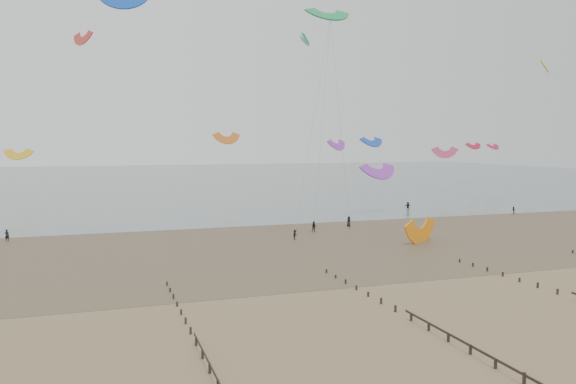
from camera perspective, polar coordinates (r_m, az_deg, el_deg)
name	(u,v)px	position (r m, az deg, el deg)	size (l,w,h in m)	color
ground	(336,305)	(52.90, 4.94, -11.32)	(500.00, 500.00, 0.00)	brown
sea_and_shore	(218,244)	(83.85, -7.17, -5.26)	(500.00, 665.00, 0.03)	#475654
groynes	(518,374)	(39.44, 22.34, -16.73)	(72.16, 50.16, 1.00)	black
kitesurfer_lead	(7,235)	(95.42, -26.65, -3.95)	(0.67, 0.44, 1.85)	black
kitesurfers	(332,218)	(105.06, 4.47, -2.69)	(134.03, 29.03, 1.86)	black
grounded_kite	(421,242)	(86.99, 13.34, -4.99)	(7.30, 3.82, 5.56)	orange
kites_airborne	(163,115)	(142.39, -12.62, 7.68)	(246.83, 107.15, 43.17)	#E0496F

